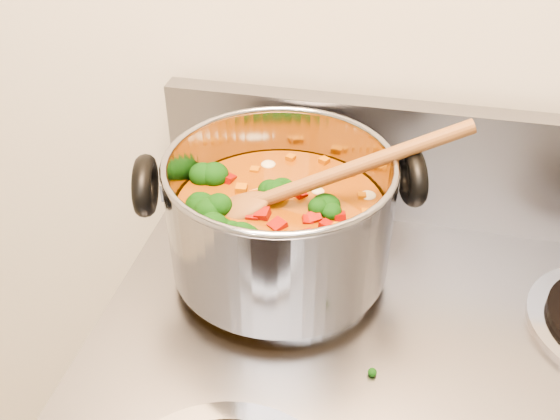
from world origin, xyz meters
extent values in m
cube|color=gray|center=(-0.01, 1.46, 1.00)|extent=(0.74, 0.03, 0.16)
cylinder|color=#A5A5AD|center=(-0.18, 1.31, 0.92)|extent=(0.18, 0.18, 0.01)
cylinder|color=black|center=(-0.18, 1.31, 0.93)|extent=(0.15, 0.15, 0.01)
cylinder|color=#929198|center=(-0.20, 1.32, 1.00)|extent=(0.25, 0.25, 0.13)
torus|color=#929198|center=(-0.20, 1.32, 1.07)|extent=(0.25, 0.25, 0.01)
cylinder|color=#8C4A0C|center=(-0.20, 1.32, 0.98)|extent=(0.23, 0.23, 0.08)
torus|color=black|center=(-0.34, 1.28, 1.05)|extent=(0.04, 0.08, 0.08)
torus|color=black|center=(-0.07, 1.36, 1.05)|extent=(0.04, 0.08, 0.08)
ellipsoid|color=black|center=(-0.17, 1.41, 1.02)|extent=(0.04, 0.04, 0.03)
ellipsoid|color=black|center=(-0.21, 1.40, 1.02)|extent=(0.04, 0.04, 0.03)
ellipsoid|color=black|center=(-0.22, 1.41, 1.02)|extent=(0.04, 0.04, 0.03)
ellipsoid|color=black|center=(-0.21, 1.24, 1.02)|extent=(0.04, 0.04, 0.03)
ellipsoid|color=black|center=(-0.19, 1.27, 1.02)|extent=(0.04, 0.04, 0.03)
ellipsoid|color=black|center=(-0.15, 1.26, 1.02)|extent=(0.04, 0.04, 0.03)
ellipsoid|color=black|center=(-0.17, 1.36, 1.02)|extent=(0.04, 0.04, 0.03)
ellipsoid|color=black|center=(-0.25, 1.29, 1.02)|extent=(0.04, 0.04, 0.03)
ellipsoid|color=black|center=(-0.22, 1.25, 1.02)|extent=(0.04, 0.04, 0.03)
ellipsoid|color=black|center=(-0.21, 1.22, 1.02)|extent=(0.04, 0.04, 0.03)
ellipsoid|color=#911A05|center=(-0.14, 1.34, 1.02)|extent=(0.01, 0.01, 0.01)
ellipsoid|color=#911A05|center=(-0.14, 1.32, 1.02)|extent=(0.01, 0.01, 0.01)
ellipsoid|color=#911A05|center=(-0.17, 1.29, 1.02)|extent=(0.01, 0.01, 0.01)
ellipsoid|color=#911A05|center=(-0.25, 1.27, 1.02)|extent=(0.01, 0.01, 0.01)
ellipsoid|color=#911A05|center=(-0.11, 1.29, 1.02)|extent=(0.01, 0.01, 0.01)
ellipsoid|color=#911A05|center=(-0.15, 1.29, 1.02)|extent=(0.01, 0.01, 0.01)
ellipsoid|color=#911A05|center=(-0.30, 1.30, 1.02)|extent=(0.01, 0.01, 0.01)
ellipsoid|color=#911A05|center=(-0.19, 1.26, 1.02)|extent=(0.01, 0.01, 0.01)
ellipsoid|color=#911A05|center=(-0.20, 1.23, 1.02)|extent=(0.01, 0.01, 0.01)
ellipsoid|color=#911A05|center=(-0.23, 1.25, 1.02)|extent=(0.01, 0.01, 0.01)
ellipsoid|color=#911A05|center=(-0.17, 1.29, 1.02)|extent=(0.01, 0.01, 0.01)
ellipsoid|color=#911A05|center=(-0.19, 1.27, 1.02)|extent=(0.01, 0.01, 0.01)
ellipsoid|color=#911A05|center=(-0.20, 1.22, 1.02)|extent=(0.01, 0.01, 0.01)
ellipsoid|color=#911A05|center=(-0.22, 1.29, 1.02)|extent=(0.01, 0.01, 0.01)
ellipsoid|color=#AC5909|center=(-0.15, 1.33, 1.02)|extent=(0.01, 0.01, 0.01)
ellipsoid|color=#AC5909|center=(-0.21, 1.30, 1.02)|extent=(0.01, 0.01, 0.01)
ellipsoid|color=#AC5909|center=(-0.12, 1.35, 1.02)|extent=(0.01, 0.01, 0.01)
ellipsoid|color=#AC5909|center=(-0.28, 1.37, 1.02)|extent=(0.01, 0.01, 0.01)
ellipsoid|color=#AC5909|center=(-0.25, 1.36, 1.02)|extent=(0.01, 0.01, 0.01)
ellipsoid|color=#AC5909|center=(-0.22, 1.24, 1.02)|extent=(0.01, 0.01, 0.01)
ellipsoid|color=#AC5909|center=(-0.12, 1.27, 1.02)|extent=(0.01, 0.01, 0.01)
ellipsoid|color=#AC5909|center=(-0.30, 1.32, 1.02)|extent=(0.01, 0.01, 0.01)
ellipsoid|color=#AC5909|center=(-0.25, 1.36, 1.02)|extent=(0.01, 0.01, 0.01)
ellipsoid|color=#AC5909|center=(-0.11, 1.35, 1.02)|extent=(0.01, 0.01, 0.01)
ellipsoid|color=#AC5909|center=(-0.16, 1.27, 1.02)|extent=(0.01, 0.01, 0.01)
ellipsoid|color=beige|center=(-0.23, 1.36, 1.02)|extent=(0.02, 0.02, 0.01)
ellipsoid|color=beige|center=(-0.16, 1.25, 1.02)|extent=(0.02, 0.02, 0.01)
ellipsoid|color=beige|center=(-0.17, 1.33, 1.02)|extent=(0.02, 0.02, 0.01)
ellipsoid|color=beige|center=(-0.30, 1.35, 1.02)|extent=(0.02, 0.02, 0.01)
ellipsoid|color=beige|center=(-0.29, 1.27, 1.02)|extent=(0.02, 0.02, 0.01)
ellipsoid|color=beige|center=(-0.16, 1.26, 1.02)|extent=(0.02, 0.02, 0.01)
ellipsoid|color=beige|center=(-0.11, 1.28, 1.02)|extent=(0.02, 0.02, 0.01)
ellipsoid|color=beige|center=(-0.22, 1.26, 1.02)|extent=(0.02, 0.02, 0.01)
ellipsoid|color=brown|center=(-0.25, 1.31, 1.01)|extent=(0.09, 0.07, 0.04)
cylinder|color=brown|center=(-0.13, 1.34, 1.06)|extent=(0.24, 0.09, 0.11)
ellipsoid|color=black|center=(-0.36, 1.22, 0.92)|extent=(0.01, 0.01, 0.01)
ellipsoid|color=black|center=(-0.29, 1.44, 0.92)|extent=(0.01, 0.01, 0.01)
camera|label=1|loc=(-0.09, 0.78, 1.42)|focal=40.00mm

